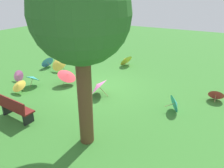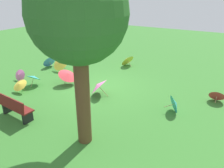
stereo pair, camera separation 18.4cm
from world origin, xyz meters
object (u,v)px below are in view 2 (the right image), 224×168
Objects in this scene: parasol_yellow_1 at (127,60)px; parasol_teal_1 at (175,104)px; park_bench at (14,107)px; parasol_yellow_3 at (19,85)px; parasol_red_0 at (217,95)px; parasol_pink_1 at (98,86)px; parasol_teal_0 at (34,77)px; parasol_pink_2 at (19,75)px; parasol_blue_0 at (49,61)px; parasol_red_1 at (68,75)px; shade_tree at (78,17)px; parasol_yellow_0 at (60,63)px.

parasol_yellow_1 reaches higher than parasol_teal_1.
park_bench is 2.34× the size of parasol_yellow_3.
parasol_pink_1 is (4.81, 2.08, 0.16)m from parasol_red_0.
parasol_yellow_1 reaches higher than parasol_yellow_3.
parasol_teal_0 is at bearing 11.38° from parasol_pink_1.
parasol_pink_1 is at bearing -171.96° from parasol_pink_2.
parasol_blue_0 is at bearing -65.41° from parasol_yellow_3.
parasol_pink_1 is (-3.37, -1.62, 0.09)m from parasol_yellow_3.
park_bench is at bearing 96.35° from parasol_red_1.
park_bench is at bearing 4.57° from shade_tree.
parasol_yellow_1 is at bearing -45.01° from parasol_teal_1.
parasol_teal_0 reaches higher than parasol_yellow_3.
parasol_pink_1 is (-1.60, -3.21, 0.01)m from park_bench.
parasol_blue_0 is (1.17, -0.23, -0.15)m from parasol_yellow_0.
park_bench reaches higher than parasol_blue_0.
parasol_blue_0 is (4.15, 2.71, -0.02)m from parasol_yellow_1.
parasol_teal_0 is 0.78× the size of parasol_yellow_0.
parasol_teal_1 is (-2.02, -3.21, -3.47)m from shade_tree.
parasol_red_0 is 0.74× the size of parasol_blue_0.
parasol_blue_0 is at bearing -56.38° from park_bench.
parasol_teal_0 is 0.76× the size of parasol_red_1.
parasol_yellow_0 reaches higher than parasol_pink_1.
parasol_teal_1 is at bearing -176.02° from parasol_pink_1.
parasol_blue_0 is (1.50, -2.48, -0.08)m from parasol_teal_0.
parasol_pink_1 reaches higher than parasol_teal_0.
parasol_pink_2 is at bearing -40.17° from park_bench.
parasol_yellow_0 is at bearing -111.59° from parasol_pink_2.
parasol_yellow_0 is at bearing -40.94° from shade_tree.
parasol_red_0 is 9.74m from parasol_blue_0.
parasol_teal_0 is at bearing -24.96° from shade_tree.
parasol_yellow_3 is at bearing 25.61° from parasol_pink_1.
park_bench reaches higher than parasol_red_0.
park_bench is 4.56m from shade_tree.
parasol_red_0 is 0.71× the size of parasol_yellow_0.
parasol_blue_0 reaches higher than parasol_teal_1.
park_bench reaches higher than parasol_red_1.
park_bench is 3.59m from parasol_pink_1.
parasol_yellow_0 is at bearing -36.87° from parasol_red_1.
parasol_pink_1 is (-0.78, 4.50, 0.08)m from parasol_yellow_1.
parasol_red_0 is 8.58m from parasol_yellow_0.
parasol_yellow_1 is 1.14× the size of parasol_blue_0.
parasol_yellow_0 is at bearing 3.47° from parasol_red_0.
shade_tree reaches higher than parasol_teal_0.
parasol_red_0 is at bearing -163.84° from parasol_pink_2.
parasol_yellow_0 reaches higher than parasol_red_0.
parasol_pink_1 is 1.59× the size of parasol_pink_2.
parasol_yellow_0 is at bearing -22.59° from parasol_pink_1.
parasol_pink_2 is at bearing 8.04° from parasol_pink_1.
parasol_pink_1 is at bearing -154.39° from parasol_yellow_3.
parasol_red_0 is at bearing -123.51° from shade_tree.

